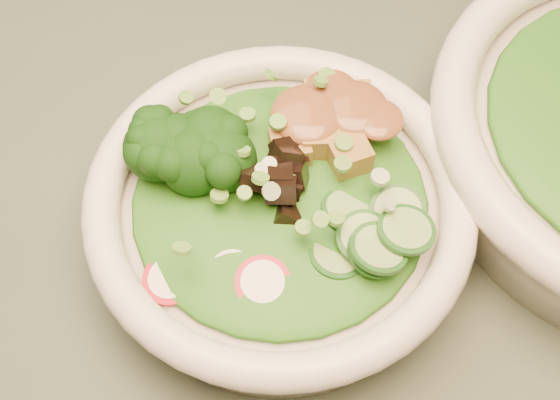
{
  "coord_description": "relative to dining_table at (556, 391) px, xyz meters",
  "views": [
    {
      "loc": [
        -0.21,
        -0.18,
        1.22
      ],
      "look_at": [
        -0.21,
        0.07,
        0.8
      ],
      "focal_mm": 50.0,
      "sensor_mm": 36.0,
      "label": 1
    }
  ],
  "objects": [
    {
      "name": "lettuce_bed",
      "position": [
        -0.21,
        0.07,
        0.17
      ],
      "size": [
        0.19,
        0.19,
        0.02
      ],
      "primitive_type": "ellipsoid",
      "color": "#1F5612",
      "rests_on": "salad_bowl"
    },
    {
      "name": "scallion_garnish",
      "position": [
        -0.21,
        0.07,
        0.19
      ],
      "size": [
        0.18,
        0.18,
        0.02
      ],
      "primitive_type": null,
      "color": "#5C9A36",
      "rests_on": "salad_bowl"
    },
    {
      "name": "mushroom_heap",
      "position": [
        -0.21,
        0.08,
        0.18
      ],
      "size": [
        0.07,
        0.07,
        0.04
      ],
      "primitive_type": null,
      "rotation": [
        0.0,
        0.0,
        -0.08
      ],
      "color": "black",
      "rests_on": "salad_bowl"
    },
    {
      "name": "peanut_sauce",
      "position": [
        -0.18,
        0.12,
        0.19
      ],
      "size": [
        0.06,
        0.05,
        0.01
      ],
      "primitive_type": "ellipsoid",
      "color": "brown",
      "rests_on": "tofu_cubes"
    },
    {
      "name": "radish_slices",
      "position": [
        -0.24,
        0.01,
        0.17
      ],
      "size": [
        0.1,
        0.04,
        0.02
      ],
      "primitive_type": null,
      "rotation": [
        0.0,
        0.0,
        -0.08
      ],
      "color": "#B50D20",
      "rests_on": "salad_bowl"
    },
    {
      "name": "dining_table",
      "position": [
        0.0,
        0.0,
        0.0
      ],
      "size": [
        1.2,
        0.8,
        0.75
      ],
      "color": "black",
      "rests_on": "ground"
    },
    {
      "name": "cucumber_slices",
      "position": [
        -0.16,
        0.04,
        0.18
      ],
      "size": [
        0.07,
        0.07,
        0.03
      ],
      "primitive_type": null,
      "rotation": [
        0.0,
        0.0,
        -0.08
      ],
      "color": "#88AC60",
      "rests_on": "salad_bowl"
    },
    {
      "name": "broccoli_florets",
      "position": [
        -0.26,
        0.09,
        0.18
      ],
      "size": [
        0.08,
        0.07,
        0.04
      ],
      "primitive_type": null,
      "rotation": [
        0.0,
        0.0,
        -0.08
      ],
      "color": "black",
      "rests_on": "salad_bowl"
    },
    {
      "name": "salad_bowl",
      "position": [
        -0.21,
        0.07,
        0.15
      ],
      "size": [
        0.25,
        0.25,
        0.07
      ],
      "rotation": [
        0.0,
        0.0,
        -0.08
      ],
      "color": "white",
      "rests_on": "dining_table"
    },
    {
      "name": "tofu_cubes",
      "position": [
        -0.18,
        0.12,
        0.18
      ],
      "size": [
        0.09,
        0.06,
        0.03
      ],
      "primitive_type": null,
      "rotation": [
        0.0,
        0.0,
        -0.08
      ],
      "color": "#A87F38",
      "rests_on": "salad_bowl"
    }
  ]
}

